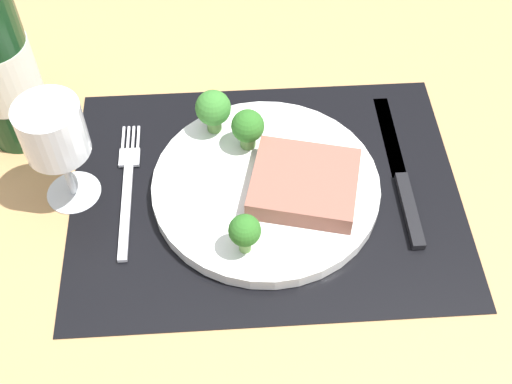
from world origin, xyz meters
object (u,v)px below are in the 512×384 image
(fork, at_px, (127,187))
(wine_glass, at_px, (54,136))
(steak, at_px, (304,183))
(knife, at_px, (402,179))
(plate, at_px, (266,187))

(fork, relative_size, wine_glass, 1.42)
(steak, bearing_deg, knife, 9.44)
(plate, distance_m, fork, 0.16)
(wine_glass, bearing_deg, fork, 1.02)
(knife, bearing_deg, steak, -167.61)
(wine_glass, bearing_deg, plate, -3.46)
(steak, bearing_deg, fork, 171.89)
(steak, height_order, knife, steak)
(knife, distance_m, wine_glass, 0.38)
(plate, distance_m, knife, 0.16)
(plate, height_order, fork, plate)
(knife, height_order, wine_glass, wine_glass)
(plate, bearing_deg, wine_glass, 176.54)
(plate, relative_size, steak, 2.25)
(steak, bearing_deg, wine_glass, 174.02)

